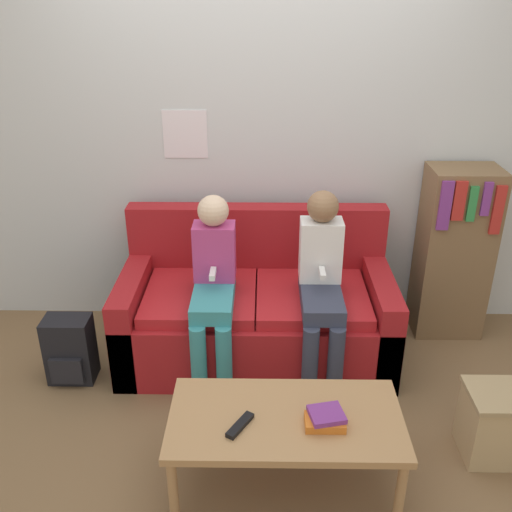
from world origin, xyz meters
The scene contains 11 objects.
ground_plane centered at (0.00, 0.00, 0.00)m, with size 10.00×10.00×0.00m, color brown.
wall_back centered at (0.00, 1.03, 1.30)m, with size 8.00×0.07×2.60m.
couch centered at (0.00, 0.53, 0.29)m, with size 1.64×0.82×0.87m.
coffee_table centered at (0.15, -0.54, 0.35)m, with size 1.05×0.53×0.39m.
person_left centered at (-0.24, 0.33, 0.61)m, with size 0.24×0.56×1.07m.
person_right centered at (0.37, 0.34, 0.62)m, with size 0.24×0.56×1.10m.
tv_remote centered at (-0.06, -0.61, 0.40)m, with size 0.12×0.17×0.02m.
book_stack centered at (0.32, -0.59, 0.42)m, with size 0.18×0.16×0.06m.
bookshelf centered at (1.27, 0.82, 0.57)m, with size 0.43×0.34×1.13m.
storage_box centered at (1.22, -0.34, 0.19)m, with size 0.38×0.28×0.37m.
backpack centered at (-1.08, 0.23, 0.20)m, with size 0.27×0.21×0.41m.
Camera 1 is at (0.04, -2.52, 2.13)m, focal length 40.00 mm.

